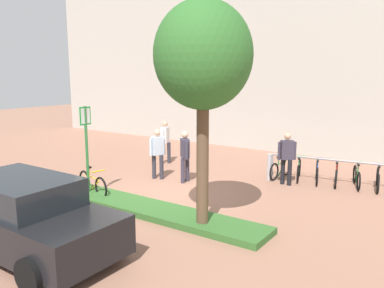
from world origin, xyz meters
The scene contains 13 objects.
ground_plane centered at (0.00, 0.00, 0.00)m, with size 60.00×60.00×0.00m, color #936651.
building_facade centered at (0.00, 8.44, 5.00)m, with size 28.00×1.20×10.00m, color #B2ADA3.
planter_strip centered at (0.62, -1.57, 0.08)m, with size 7.00×1.10×0.16m, color #336028.
tree_sidewalk centered at (2.53, -1.72, 3.95)m, with size 2.19×2.19×5.21m.
parking_sign_post centered at (-1.58, -1.57, 1.74)m, with size 0.08×0.36×2.68m.
bike_at_sign centered at (-1.59, -1.42, 0.35)m, with size 1.65×0.53×0.86m.
bike_rack_cluster centered at (3.80, 3.88, 0.35)m, with size 3.73×1.94×0.83m.
bollard_steel centered at (2.08, 3.15, 0.45)m, with size 0.16×0.16×0.90m, color #ADADB2.
person_suited_navy centered at (-0.14, 1.32, 0.98)m, with size 0.48×0.45×1.72m.
person_suited_dark centered at (2.75, 2.94, 0.98)m, with size 0.50×0.44×1.72m.
person_casual_tan centered at (-1.16, 1.13, 0.98)m, with size 0.40×0.57×1.72m.
person_shirt_white centered at (-2.40, 3.11, 0.98)m, with size 0.35×0.58×1.72m.
car_black_suv centered at (0.20, -4.76, 0.76)m, with size 4.31×2.03×1.54m.
Camera 1 is at (7.35, -9.14, 3.64)m, focal length 37.10 mm.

